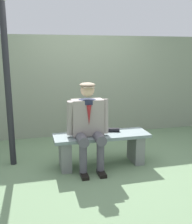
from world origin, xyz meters
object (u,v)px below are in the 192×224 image
Objects in this scene: bench at (102,145)px; seated_man at (88,123)px; rolled_magazine at (113,130)px; lamp_post at (6,57)px.

seated_man reaches higher than bench.
seated_man is 0.48m from rolled_magazine.
lamp_post is at bearing -10.69° from rolled_magazine.
bench is 0.46m from seated_man.
rolled_magazine is at bearing -159.10° from bench.
bench is 1.13× the size of seated_man.
seated_man is 1.52m from lamp_post.
bench is at bearing 20.90° from rolled_magazine.
bench is 0.56× the size of lamp_post.
bench is 1.92m from lamp_post.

